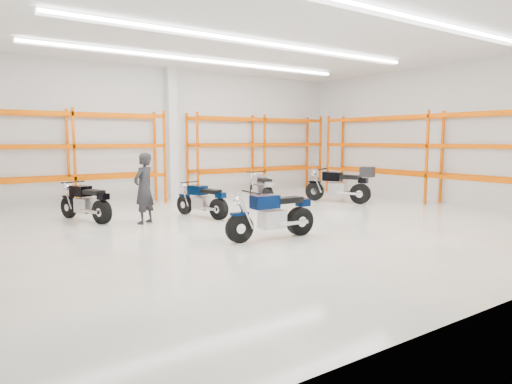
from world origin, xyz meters
TOP-DOWN VIEW (x-y plane):
  - ground at (0.00, 0.00)m, footprint 14.00×14.00m
  - room_shell at (0.00, 0.03)m, footprint 14.02×12.02m
  - motorcycle_main at (-0.89, -1.28)m, footprint 2.10×0.70m
  - motorcycle_back_a at (-3.62, 3.06)m, footprint 0.90×1.94m
  - motorcycle_back_b at (-0.89, 1.91)m, footprint 0.75×1.86m
  - motorcycle_back_c at (1.85, 3.10)m, footprint 0.90×2.02m
  - motorcycle_back_d at (4.24, 1.82)m, footprint 1.23×2.23m
  - standing_man at (-2.52, 1.93)m, footprint 0.77×0.70m
  - structural_column at (0.00, 5.82)m, footprint 0.32×0.32m
  - pallet_racking_back_left at (-3.40, 5.48)m, footprint 5.67×0.87m
  - pallet_racking_back_right at (3.40, 5.48)m, footprint 5.67×0.87m
  - pallet_racking_side at (6.48, 0.00)m, footprint 0.87×9.07m

SIDE VIEW (x-z plane):
  - ground at x=0.00m, z-range 0.00..0.00m
  - motorcycle_back_b at x=-0.89m, z-range -0.03..0.90m
  - motorcycle_back_a at x=-3.62m, z-range -0.03..0.96m
  - motorcycle_back_c at x=1.85m, z-range -0.03..0.98m
  - motorcycle_main at x=-0.89m, z-range -0.03..1.00m
  - motorcycle_back_d at x=4.24m, z-range -0.03..1.18m
  - standing_man at x=-2.52m, z-range 0.00..1.76m
  - pallet_racking_back_left at x=-3.40m, z-range 0.29..3.29m
  - pallet_racking_back_right at x=3.40m, z-range 0.29..3.29m
  - pallet_racking_side at x=6.48m, z-range 0.31..3.31m
  - structural_column at x=0.00m, z-range 0.00..4.50m
  - room_shell at x=0.00m, z-range 1.03..5.54m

